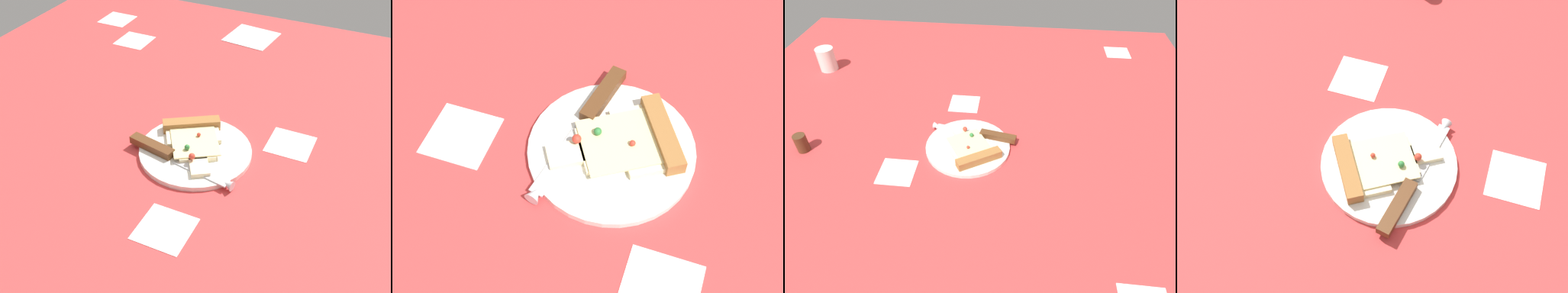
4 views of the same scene
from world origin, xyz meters
The scene contains 4 objects.
ground_plane centered at (0.03, -0.01, -1.50)cm, with size 154.83×154.83×3.00cm.
plate centered at (3.24, -5.19, 0.53)cm, with size 22.61×22.61×1.06cm, color white.
pizza_slice centered at (4.61, -7.37, 1.84)cm, with size 15.82×18.89×2.57cm.
knife centered at (6.58, -0.65, 1.66)cm, with size 23.96×6.60×2.45cm.
Camera 2 is at (-35.74, -14.88, 60.14)cm, focal length 49.02 mm.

